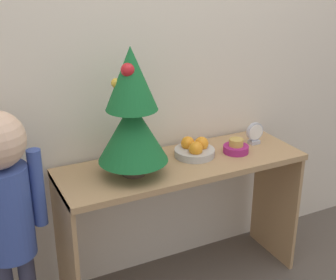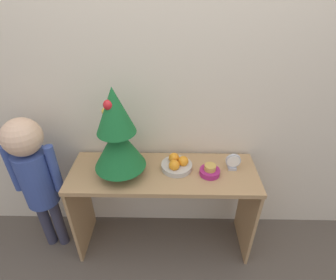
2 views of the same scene
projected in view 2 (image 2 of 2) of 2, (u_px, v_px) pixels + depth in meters
name	position (u px, v px, depth m)	size (l,w,h in m)	color
ground_plane	(163.00, 265.00, 1.91)	(12.00, 12.00, 0.00)	brown
back_wall	(164.00, 78.00, 1.62)	(7.00, 0.05, 2.50)	beige
console_table	(164.00, 189.00, 1.79)	(1.23, 0.41, 0.71)	tan
mini_tree	(117.00, 135.00, 1.53)	(0.32, 0.32, 0.59)	#4C3828
fruit_bowl	(177.00, 164.00, 1.71)	(0.20, 0.20, 0.09)	#B7B2A8
singing_bowl	(210.00, 171.00, 1.67)	(0.13, 0.13, 0.07)	#9E2366
desk_clock	(233.00, 162.00, 1.69)	(0.10, 0.04, 0.12)	#B2B2B7
child_figure	(34.00, 171.00, 1.70)	(0.33, 0.24, 1.10)	#38384C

